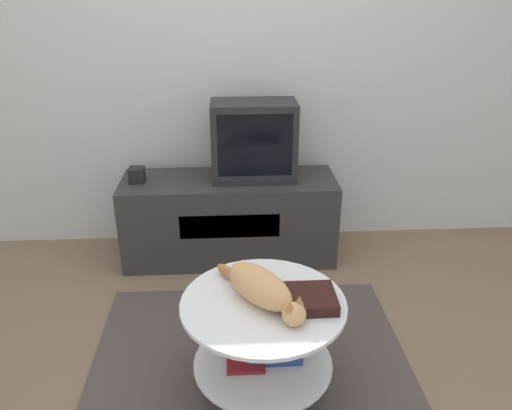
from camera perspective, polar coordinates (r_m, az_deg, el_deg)
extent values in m
plane|color=#7F664C|center=(2.44, -0.48, -19.73)|extent=(12.00, 12.00, 0.00)
cube|color=silver|center=(3.28, -1.96, 17.35)|extent=(8.00, 0.05, 2.60)
cube|color=#4C423D|center=(2.44, -0.48, -19.56)|extent=(1.52, 1.50, 0.02)
cube|color=#33302D|center=(3.27, -3.04, -1.53)|extent=(1.36, 0.46, 0.55)
cube|color=black|center=(3.04, -3.02, -2.45)|extent=(0.61, 0.01, 0.15)
cube|color=#232326|center=(3.10, -0.26, 7.35)|extent=(0.52, 0.29, 0.49)
cube|color=black|center=(2.97, -0.12, 6.79)|extent=(0.45, 0.01, 0.38)
cube|color=black|center=(3.18, -13.47, 3.37)|extent=(0.09, 0.09, 0.09)
cylinder|color=#B2B2B7|center=(2.40, 0.77, -19.97)|extent=(0.29, 0.29, 0.01)
cylinder|color=#B7B7BC|center=(2.25, 0.80, -16.00)|extent=(0.04, 0.04, 0.45)
cylinder|color=white|center=(2.30, 0.79, -17.51)|extent=(0.61, 0.61, 0.01)
cylinder|color=white|center=(2.11, 0.84, -11.17)|extent=(0.69, 0.69, 0.02)
cube|color=#2D478C|center=(2.32, 2.04, -16.21)|extent=(0.24, 0.17, 0.04)
cube|color=maroon|center=(2.28, -1.19, -17.60)|extent=(0.16, 0.13, 0.02)
cube|color=black|center=(2.09, 6.14, -10.61)|extent=(0.21, 0.20, 0.05)
ellipsoid|color=tan|center=(2.07, 0.40, -9.21)|extent=(0.33, 0.38, 0.15)
sphere|color=tan|center=(1.96, 4.37, -12.35)|extent=(0.09, 0.09, 0.09)
cone|color=#B2703D|center=(1.94, 4.98, -10.78)|extent=(0.04, 0.04, 0.04)
cone|color=#B2703D|center=(1.91, 3.84, -11.38)|extent=(0.04, 0.04, 0.04)
ellipsoid|color=#B2703D|center=(2.24, -3.36, -7.61)|extent=(0.11, 0.13, 0.05)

